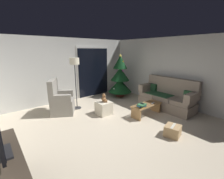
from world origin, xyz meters
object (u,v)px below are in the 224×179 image
at_px(couch, 167,97).
at_px(floor_lamp, 75,66).
at_px(ottoman, 104,108).
at_px(book_stack, 142,106).
at_px(remote_black, 143,103).
at_px(teddy_bear_chestnut, 104,98).
at_px(remote_silver, 153,103).
at_px(cell_phone, 142,104).
at_px(christmas_tree, 120,78).
at_px(cardboard_box_taped_mid_floor, 173,131).
at_px(coffee_table, 146,108).
at_px(armchair, 61,102).

relative_size(couch, floor_lamp, 1.09).
bearing_deg(ottoman, book_stack, -56.84).
distance_m(couch, floor_lamp, 3.40).
relative_size(couch, ottoman, 4.42).
bearing_deg(couch, floor_lamp, 141.22).
bearing_deg(book_stack, floor_lamp, 118.69).
xyz_separation_m(remote_black, teddy_bear_chestnut, (-0.92, 0.83, 0.15)).
relative_size(remote_silver, remote_black, 1.00).
height_order(cell_phone, ottoman, cell_phone).
xyz_separation_m(book_stack, christmas_tree, (1.06, 2.14, 0.42)).
bearing_deg(book_stack, cardboard_box_taped_mid_floor, -97.88).
bearing_deg(coffee_table, book_stack, -167.17).
xyz_separation_m(floor_lamp, ottoman, (0.45, -1.01, -1.30)).
bearing_deg(cell_phone, christmas_tree, 75.17).
distance_m(book_stack, teddy_bear_chestnut, 1.20).
bearing_deg(couch, cardboard_box_taped_mid_floor, -144.26).
distance_m(cell_phone, floor_lamp, 2.53).
bearing_deg(christmas_tree, floor_lamp, -177.02).
distance_m(coffee_table, christmas_tree, 2.27).
height_order(couch, ottoman, couch).
distance_m(coffee_table, cell_phone, 0.40).
height_order(remote_silver, ottoman, ottoman).
relative_size(couch, remote_silver, 12.46).
xyz_separation_m(christmas_tree, armchair, (-2.77, -0.20, -0.44)).
relative_size(cell_phone, cardboard_box_taped_mid_floor, 0.33).
bearing_deg(book_stack, coffee_table, 12.83).
bearing_deg(ottoman, cardboard_box_taped_mid_floor, -76.53).
distance_m(remote_black, ottoman, 1.26).
distance_m(floor_lamp, ottoman, 1.71).
height_order(christmas_tree, teddy_bear_chestnut, christmas_tree).
relative_size(couch, teddy_bear_chestnut, 6.81).
relative_size(ottoman, cardboard_box_taped_mid_floor, 1.00).
xyz_separation_m(book_stack, ottoman, (-0.66, 1.01, -0.22)).
height_order(remote_black, christmas_tree, christmas_tree).
bearing_deg(teddy_bear_chestnut, ottoman, 136.80).
height_order(book_stack, armchair, armchair).
height_order(armchair, floor_lamp, floor_lamp).
height_order(cell_phone, teddy_bear_chestnut, teddy_bear_chestnut).
bearing_deg(teddy_bear_chestnut, couch, -25.85).
distance_m(floor_lamp, cardboard_box_taped_mid_floor, 3.55).
xyz_separation_m(floor_lamp, teddy_bear_chestnut, (0.46, -1.02, -0.97)).
bearing_deg(remote_silver, armchair, 34.61).
bearing_deg(coffee_table, cardboard_box_taped_mid_floor, -112.40).
bearing_deg(floor_lamp, remote_black, -53.36).
bearing_deg(teddy_bear_chestnut, book_stack, -56.96).
bearing_deg(christmas_tree, ottoman, -146.84).
bearing_deg(ottoman, remote_silver, -40.58).
height_order(ottoman, teddy_bear_chestnut, teddy_bear_chestnut).
bearing_deg(ottoman, armchair, 138.38).
xyz_separation_m(book_stack, cell_phone, (0.02, 0.00, 0.06)).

